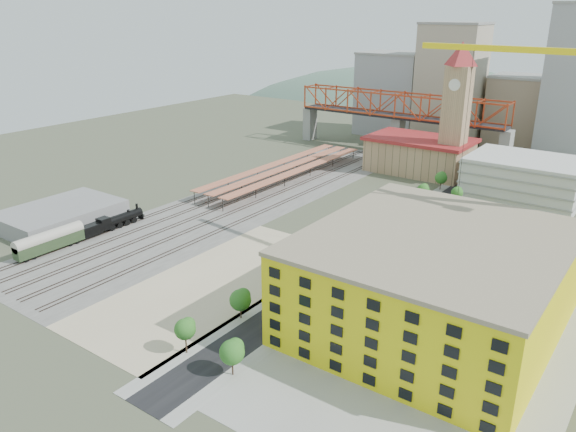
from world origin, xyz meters
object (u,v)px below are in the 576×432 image
Objects in this scene: construction_building at (434,281)px; locomotive at (114,222)px; site_trailer_a at (286,304)px; site_trailer_c at (323,279)px; clock_tower at (457,99)px; site_trailer_d at (356,257)px; site_trailer_b at (302,293)px; car_0 at (273,304)px; coach at (49,241)px.

construction_building is 92.37m from locomotive.
site_trailer_a is at bearing -7.28° from locomotive.
locomotive is 2.51× the size of site_trailer_c.
locomotive is (-58.00, -103.71, -26.64)m from clock_tower.
site_trailer_a is at bearing -71.95° from site_trailer_c.
site_trailer_a is 1.07× the size of site_trailer_d.
site_trailer_c is (-26.00, 2.10, -8.21)m from construction_building.
site_trailer_d is at bearing 101.41° from site_trailer_b.
clock_tower is 107.36m from construction_building.
site_trailer_c is 15.07m from car_0.
site_trailer_b reaches higher than site_trailer_c.
locomotive is (-92.00, -3.72, -7.36)m from construction_building.
clock_tower is at bearing 108.78° from construction_building.
site_trailer_d is 29.80m from car_0.
coach is at bearing -115.17° from clock_tower.
car_0 is (-3.00, -14.76, -0.49)m from site_trailer_c.
coach is 70.78m from site_trailer_c.
site_trailer_a is (8.00, -112.15, -27.35)m from clock_tower.
construction_building is at bearing 24.99° from site_trailer_b.
clock_tower is 116.18m from car_0.
site_trailer_b is at bearing -85.70° from clock_tower.
site_trailer_a reaches higher than car_0.
construction_building reaches higher than car_0.
coach is 63.95m from car_0.
site_trailer_d is at bearing 31.47° from coach.
clock_tower is 87.79m from site_trailer_d.
site_trailer_a is 5.87m from site_trailer_b.
construction_building reaches higher than site_trailer_c.
coach is (-58.00, -123.40, -25.64)m from clock_tower.
locomotive is at bearing 171.31° from site_trailer_a.
clock_tower reaches higher than site_trailer_b.
site_trailer_b is (0.00, 5.87, -0.04)m from site_trailer_a.
site_trailer_c is at bearing 87.54° from car_0.
site_trailer_b is (8.00, -106.27, -27.39)m from clock_tower.
construction_building is at bearing -15.68° from site_trailer_d.
car_0 is (-29.00, -12.65, -8.70)m from construction_building.
site_trailer_d is at bearing 88.59° from site_trailer_a.
locomotive reaches higher than site_trailer_a.
coach is at bearing -161.28° from car_0.
site_trailer_c is (0.00, 8.38, -0.11)m from site_trailer_b.
site_trailer_d is (-26.00, 16.99, -8.16)m from construction_building.
car_0 is at bearing -87.46° from clock_tower.
clock_tower is 101.99m from site_trailer_c.
locomotive reaches higher than car_0.
car_0 is (-3.00, -6.38, -0.59)m from site_trailer_b.
construction_building is at bearing 32.61° from car_0.
coach is 77.40m from site_trailer_d.
site_trailer_a reaches higher than site_trailer_c.
construction_building is at bearing 23.64° from site_trailer_a.
construction_building is 5.76× the size of site_trailer_c.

